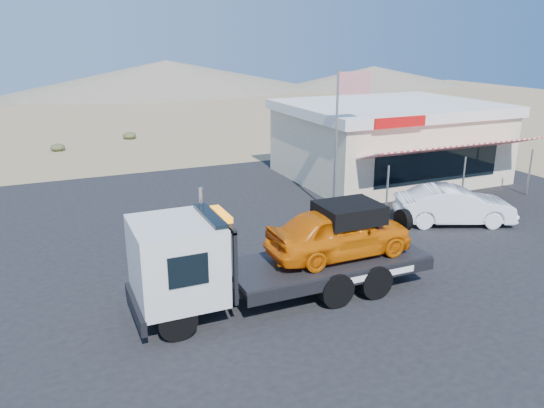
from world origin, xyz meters
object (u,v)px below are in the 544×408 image
at_px(white_sedan, 454,205).
at_px(jerky_store, 388,140).
at_px(tow_truck, 278,249).
at_px(flagpole, 341,125).

bearing_deg(white_sedan, jerky_store, 7.72).
relative_size(white_sedan, jerky_store, 0.44).
height_order(white_sedan, jerky_store, jerky_store).
height_order(tow_truck, white_sedan, tow_truck).
xyz_separation_m(white_sedan, jerky_store, (1.97, 7.39, 1.22)).
bearing_deg(jerky_store, flagpole, -141.21).
distance_m(tow_truck, jerky_store, 15.15).
height_order(tow_truck, flagpole, flagpole).
distance_m(tow_truck, flagpole, 8.35).
bearing_deg(jerky_store, white_sedan, -104.93).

